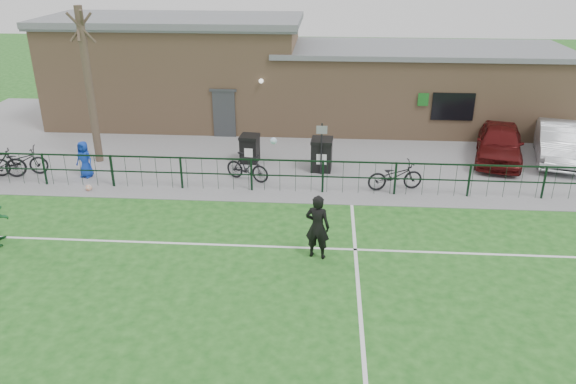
# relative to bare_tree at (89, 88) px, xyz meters

# --- Properties ---
(ground) EXTENTS (90.00, 90.00, 0.00)m
(ground) POSITION_rel_bare_tree_xyz_m (8.00, -10.50, -3.00)
(ground) COLOR #1C5719
(ground) RESTS_ON ground
(paving_strip) EXTENTS (34.00, 13.00, 0.02)m
(paving_strip) POSITION_rel_bare_tree_xyz_m (8.00, 3.00, -2.99)
(paving_strip) COLOR gray
(paving_strip) RESTS_ON ground
(pitch_line_touch) EXTENTS (28.00, 0.10, 0.01)m
(pitch_line_touch) POSITION_rel_bare_tree_xyz_m (8.00, -2.70, -3.00)
(pitch_line_touch) COLOR white
(pitch_line_touch) RESTS_ON ground
(pitch_line_mid) EXTENTS (28.00, 0.10, 0.01)m
(pitch_line_mid) POSITION_rel_bare_tree_xyz_m (8.00, -6.50, -3.00)
(pitch_line_mid) COLOR white
(pitch_line_mid) RESTS_ON ground
(pitch_line_perp) EXTENTS (0.10, 16.00, 0.01)m
(pitch_line_perp) POSITION_rel_bare_tree_xyz_m (10.00, -10.50, -3.00)
(pitch_line_perp) COLOR white
(pitch_line_perp) RESTS_ON ground
(perimeter_fence) EXTENTS (28.00, 0.10, 1.20)m
(perimeter_fence) POSITION_rel_bare_tree_xyz_m (8.00, -2.50, -2.40)
(perimeter_fence) COLOR black
(perimeter_fence) RESTS_ON ground
(bare_tree) EXTENTS (0.30, 0.30, 6.00)m
(bare_tree) POSITION_rel_bare_tree_xyz_m (0.00, 0.00, 0.00)
(bare_tree) COLOR #46362A
(bare_tree) RESTS_ON ground
(wheelie_bin_left) EXTENTS (0.74, 0.82, 1.02)m
(wheelie_bin_left) POSITION_rel_bare_tree_xyz_m (6.06, 0.34, -2.47)
(wheelie_bin_left) COLOR black
(wheelie_bin_left) RESTS_ON paving_strip
(wheelie_bin_right) EXTENTS (0.82, 0.91, 1.16)m
(wheelie_bin_right) POSITION_rel_bare_tree_xyz_m (8.93, -0.33, -2.40)
(wheelie_bin_right) COLOR black
(wheelie_bin_right) RESTS_ON paving_strip
(sign_post) EXTENTS (0.07, 0.07, 2.00)m
(sign_post) POSITION_rel_bare_tree_xyz_m (8.91, -0.83, -1.98)
(sign_post) COLOR black
(sign_post) RESTS_ON paving_strip
(car_maroon) EXTENTS (2.80, 4.61, 1.47)m
(car_maroon) POSITION_rel_bare_tree_xyz_m (15.99, 1.21, -2.25)
(car_maroon) COLOR #4E0D0E
(car_maroon) RESTS_ON paving_strip
(car_silver) EXTENTS (2.67, 4.70, 1.47)m
(car_silver) POSITION_rel_bare_tree_xyz_m (18.36, 1.46, -2.25)
(car_silver) COLOR #B7BAC0
(car_silver) RESTS_ON paving_strip
(bicycle_c) EXTENTS (2.14, 1.19, 1.07)m
(bicycle_c) POSITION_rel_bare_tree_xyz_m (-2.38, -1.68, -2.45)
(bicycle_c) COLOR black
(bicycle_c) RESTS_ON paving_strip
(bicycle_d) EXTENTS (1.81, 1.14, 1.06)m
(bicycle_d) POSITION_rel_bare_tree_xyz_m (6.23, -1.61, -2.45)
(bicycle_d) COLOR black
(bicycle_d) RESTS_ON paving_strip
(bicycle_e) EXTENTS (2.07, 1.08, 1.03)m
(bicycle_e) POSITION_rel_bare_tree_xyz_m (11.54, -2.08, -2.46)
(bicycle_e) COLOR black
(bicycle_e) RESTS_ON paving_strip
(spectator_child) EXTENTS (0.77, 0.62, 1.38)m
(spectator_child) POSITION_rel_bare_tree_xyz_m (0.16, -1.68, -2.29)
(spectator_child) COLOR #1236AA
(spectator_child) RESTS_ON paving_strip
(goalkeeper_kick) EXTENTS (2.00, 3.68, 2.38)m
(goalkeeper_kick) POSITION_rel_bare_tree_xyz_m (8.88, -6.90, -2.04)
(goalkeeper_kick) COLOR black
(goalkeeper_kick) RESTS_ON ground
(ball_ground) EXTENTS (0.23, 0.23, 0.23)m
(ball_ground) POSITION_rel_bare_tree_xyz_m (0.75, -2.94, -2.89)
(ball_ground) COLOR white
(ball_ground) RESTS_ON ground
(clubhouse) EXTENTS (24.25, 5.40, 4.96)m
(clubhouse) POSITION_rel_bare_tree_xyz_m (7.12, 6.00, -0.78)
(clubhouse) COLOR #A57F5C
(clubhouse) RESTS_ON ground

